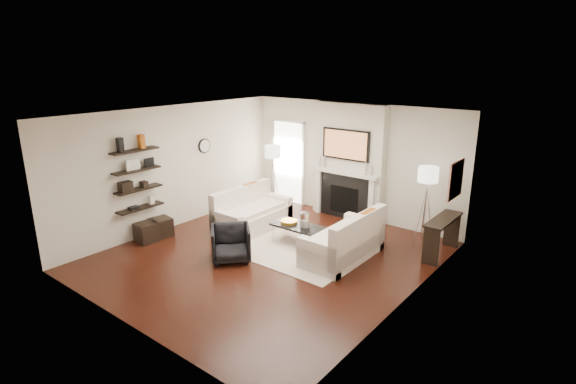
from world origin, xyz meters
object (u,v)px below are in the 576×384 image
Objects in this scene: coffee_table at (299,226)px; lamp_right_shade at (428,174)px; loveseat_right_base at (343,247)px; lamp_left_shade at (273,151)px; armchair at (231,242)px; loveseat_left_base at (253,220)px; ottoman_near at (161,227)px.

lamp_right_shade is (1.93, 1.69, 1.05)m from coffee_table.
lamp_left_shade reaches higher than loveseat_right_base.
lamp_left_shade reaches higher than armchair.
loveseat_left_base is 1.00× the size of loveseat_right_base.
coffee_table is 1.52× the size of armchair.
lamp_right_shade is at bearing 41.16° from coffee_table.
ottoman_near is (-3.62, -1.47, -0.01)m from loveseat_right_base.
ottoman_near is (-4.52, -3.13, -1.25)m from lamp_right_shade.
lamp_right_shade is (3.27, 1.61, 1.24)m from loveseat_left_base.
lamp_right_shade is (0.90, 1.67, 1.24)m from loveseat_right_base.
armchair is 1.81× the size of ottoman_near.
lamp_right_shade is at bearing 26.26° from loveseat_left_base.
loveseat_left_base reaches higher than ottoman_near.
coffee_table is 1.47m from armchair.
loveseat_left_base and loveseat_right_base have the same top height.
loveseat_left_base is at bearing 178.60° from loveseat_right_base.
loveseat_left_base is 4.50× the size of ottoman_near.
lamp_left_shade and lamp_right_shade have the same top height.
armchair reaches higher than loveseat_left_base.
lamp_left_shade is at bearing 113.55° from loveseat_left_base.
armchair is 3.39m from lamp_left_shade.
loveseat_right_base is (2.36, -0.06, 0.00)m from loveseat_left_base.
lamp_right_shade reaches higher than ottoman_near.
armchair is at bearing -113.00° from coffee_table.
lamp_left_shade is 3.90m from lamp_right_shade.
lamp_right_shade is 1.00× the size of ottoman_near.
loveseat_left_base is 1.97m from ottoman_near.
lamp_left_shade reaches higher than ottoman_near.
armchair is 1.81× the size of lamp_right_shade.
ottoman_near is at bearing -129.47° from loveseat_left_base.
loveseat_right_base is at bearing -118.39° from lamp_right_shade.
loveseat_left_base is at bearing 176.59° from coffee_table.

